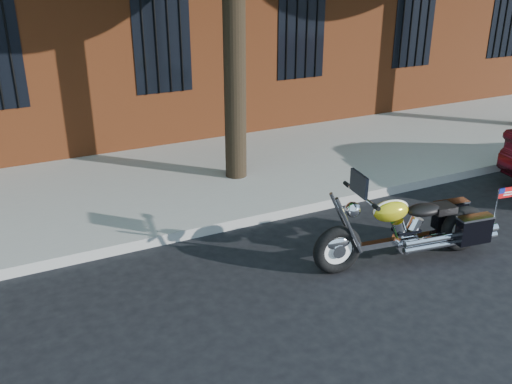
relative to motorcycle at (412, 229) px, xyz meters
name	(u,v)px	position (x,y,z in m)	size (l,w,h in m)	color
ground	(295,267)	(-1.41, 0.50, -0.44)	(120.00, 120.00, 0.00)	black
curb	(248,219)	(-1.41, 1.88, -0.36)	(40.00, 0.16, 0.15)	gray
sidewalk	(202,177)	(-1.41, 3.76, -0.36)	(40.00, 3.60, 0.15)	gray
motorcycle	(412,229)	(0.00, 0.00, 0.00)	(2.52, 0.93, 1.30)	black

